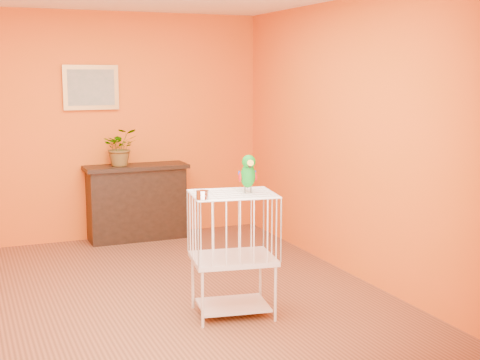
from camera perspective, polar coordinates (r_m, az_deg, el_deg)
name	(u,v)px	position (r m, az deg, el deg)	size (l,w,h in m)	color
ground	(146,298)	(5.89, -8.04, -9.92)	(4.50, 4.50, 0.00)	brown
room_shell	(141,113)	(5.58, -8.41, 5.65)	(4.50, 4.50, 4.50)	#E65815
console_cabinet	(137,202)	(7.80, -8.81, -1.89)	(1.17, 0.42, 0.87)	black
potted_plant	(121,151)	(7.66, -10.13, 2.43)	(0.38, 0.43, 0.33)	#26722D
framed_picture	(91,87)	(7.74, -12.60, 7.71)	(0.62, 0.04, 0.50)	#B98542
birdcage	(233,252)	(5.30, -0.61, -6.20)	(0.71, 0.59, 0.99)	silver
feed_cup	(203,195)	(4.94, -3.22, -1.27)	(0.09, 0.09, 0.07)	silver
parrot	(248,173)	(5.21, 0.69, 0.60)	(0.16, 0.27, 0.30)	#59544C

